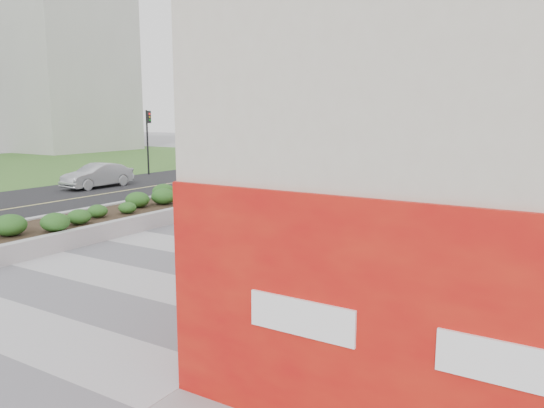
{
  "coord_description": "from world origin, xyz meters",
  "views": [
    {
      "loc": [
        8.87,
        -8.39,
        3.89
      ],
      "look_at": [
        0.15,
        5.67,
        1.1
      ],
      "focal_mm": 35.0,
      "sensor_mm": 36.0,
      "label": 1
    }
  ],
  "objects_px": {
    "planter": "(168,204)",
    "traffic_signal_near": "(271,135)",
    "car_silver": "(98,176)",
    "traffic_signal_far": "(148,132)",
    "car_dark": "(291,164)",
    "skateboarder": "(207,230)"
  },
  "relations": [
    {
      "from": "planter",
      "to": "car_silver",
      "type": "bearing_deg",
      "value": 156.1
    },
    {
      "from": "planter",
      "to": "traffic_signal_far",
      "type": "distance_m",
      "value": 15.0
    },
    {
      "from": "planter",
      "to": "skateboarder",
      "type": "xyz_separation_m",
      "value": [
        5.31,
        -4.19,
        0.34
      ]
    },
    {
      "from": "traffic_signal_near",
      "to": "traffic_signal_far",
      "type": "relative_size",
      "value": 1.0
    },
    {
      "from": "skateboarder",
      "to": "car_dark",
      "type": "xyz_separation_m",
      "value": [
        -8.31,
        19.19,
        -0.11
      ]
    },
    {
      "from": "planter",
      "to": "traffic_signal_near",
      "type": "xyz_separation_m",
      "value": [
        -1.73,
        10.5,
        2.34
      ]
    },
    {
      "from": "traffic_signal_near",
      "to": "traffic_signal_far",
      "type": "bearing_deg",
      "value": -176.89
    },
    {
      "from": "skateboarder",
      "to": "car_dark",
      "type": "relative_size",
      "value": 0.33
    },
    {
      "from": "traffic_signal_near",
      "to": "car_silver",
      "type": "bearing_deg",
      "value": -136.15
    },
    {
      "from": "traffic_signal_near",
      "to": "planter",
      "type": "bearing_deg",
      "value": -80.65
    },
    {
      "from": "planter",
      "to": "traffic_signal_far",
      "type": "xyz_separation_m",
      "value": [
        -10.93,
        10.0,
        2.34
      ]
    },
    {
      "from": "car_silver",
      "to": "traffic_signal_far",
      "type": "bearing_deg",
      "value": 111.93
    },
    {
      "from": "skateboarder",
      "to": "car_silver",
      "type": "height_order",
      "value": "skateboarder"
    },
    {
      "from": "planter",
      "to": "car_dark",
      "type": "height_order",
      "value": "car_dark"
    },
    {
      "from": "planter",
      "to": "traffic_signal_near",
      "type": "bearing_deg",
      "value": 99.35
    },
    {
      "from": "car_dark",
      "to": "traffic_signal_near",
      "type": "bearing_deg",
      "value": -64.36
    },
    {
      "from": "traffic_signal_near",
      "to": "traffic_signal_far",
      "type": "distance_m",
      "value": 9.21
    },
    {
      "from": "planter",
      "to": "car_dark",
      "type": "distance_m",
      "value": 15.3
    },
    {
      "from": "car_silver",
      "to": "car_dark",
      "type": "bearing_deg",
      "value": 64.85
    },
    {
      "from": "traffic_signal_near",
      "to": "skateboarder",
      "type": "height_order",
      "value": "traffic_signal_near"
    },
    {
      "from": "planter",
      "to": "car_silver",
      "type": "distance_m",
      "value": 9.48
    },
    {
      "from": "skateboarder",
      "to": "car_dark",
      "type": "bearing_deg",
      "value": 101.81
    }
  ]
}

